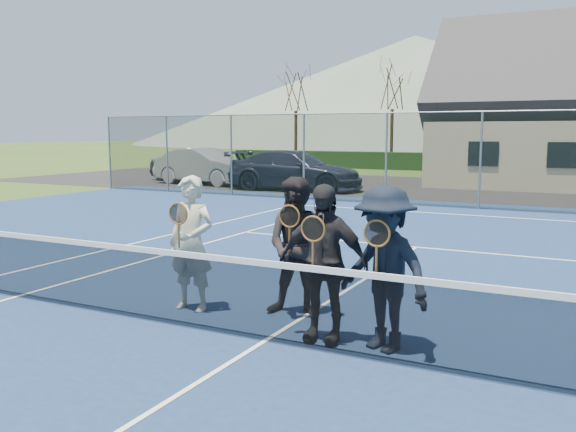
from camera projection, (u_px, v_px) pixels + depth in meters
name	position (u px, v px, depth m)	size (l,w,h in m)	color
ground	(507.00, 191.00, 24.56)	(220.00, 220.00, 0.00)	#304A1A
court_surface	(265.00, 342.00, 6.93)	(30.00, 30.00, 0.02)	navy
tarmac_carpark	(410.00, 187.00, 26.37)	(40.00, 12.00, 0.01)	black
hedge_row	(537.00, 164.00, 35.06)	(40.00, 1.20, 1.10)	black
hill_west	(414.00, 91.00, 100.73)	(110.00, 110.00, 18.00)	slate
car_a	(187.00, 166.00, 29.46)	(1.73, 4.29, 1.46)	black
car_b	(205.00, 166.00, 27.72)	(1.75, 5.01, 1.65)	gray
car_c	(295.00, 171.00, 24.93)	(2.28, 5.60, 1.62)	#181C31
court_markings	(265.00, 341.00, 6.93)	(11.03, 23.83, 0.01)	white
tennis_net	(265.00, 297.00, 6.86)	(11.68, 0.08, 1.10)	slate
perimeter_fence	(480.00, 160.00, 18.62)	(30.07, 0.07, 3.02)	slate
tree_a	(296.00, 83.00, 42.45)	(3.20, 3.20, 7.77)	#3A2215
tree_b	(393.00, 79.00, 39.29)	(3.20, 3.20, 7.77)	#332212
player_a	(192.00, 243.00, 8.07)	(0.67, 0.51, 1.80)	beige
player_b	(299.00, 247.00, 7.83)	(1.00, 0.86, 1.80)	black
player_c	(323.00, 263.00, 6.86)	(1.09, 0.54, 1.80)	black
player_d	(384.00, 269.00, 6.56)	(1.33, 1.05, 1.80)	black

